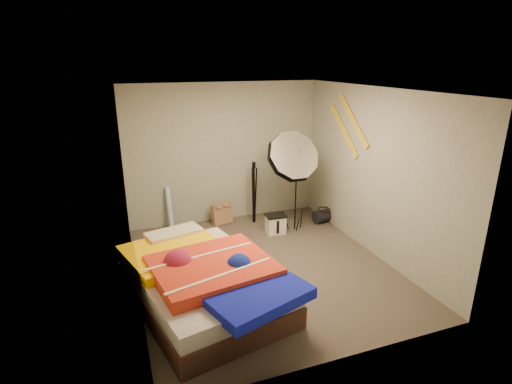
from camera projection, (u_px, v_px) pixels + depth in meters
name	position (u px, v px, depth m)	size (l,w,h in m)	color
floor	(264.00, 267.00, 5.78)	(4.00, 4.00, 0.00)	#51483F
ceiling	(265.00, 90.00, 4.99)	(4.00, 4.00, 0.00)	silver
wall_back	(224.00, 154.00, 7.17)	(3.50, 3.50, 0.00)	#A1A493
wall_front	(344.00, 247.00, 3.60)	(3.50, 3.50, 0.00)	#A1A493
wall_left	(129.00, 200.00, 4.82)	(4.00, 4.00, 0.00)	#A1A493
wall_right	(373.00, 173.00, 5.96)	(4.00, 4.00, 0.00)	#A1A493
tote_bag	(222.00, 214.00, 7.26)	(0.38, 0.11, 0.38)	#AA7E5D
wrapping_roll	(169.00, 208.00, 7.02)	(0.09, 0.09, 0.75)	#65A1D5
camera_case	(276.00, 225.00, 6.86)	(0.32, 0.23, 0.32)	silver
duffel_bag	(324.00, 216.00, 7.35)	(0.23, 0.23, 0.38)	black
wall_stripe_upper	(353.00, 120.00, 6.26)	(0.02, 1.10, 0.10)	gold
wall_stripe_lower	(344.00, 131.00, 6.55)	(0.02, 1.10, 0.10)	gold
bed	(204.00, 280.00, 4.84)	(1.99, 2.51, 0.63)	#46291F
photo_umbrella	(292.00, 158.00, 6.53)	(1.07, 0.80, 1.86)	black
camera_tripod	(254.00, 188.00, 7.18)	(0.08, 0.08, 1.14)	black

